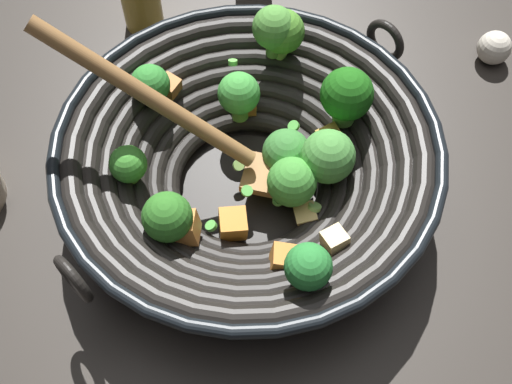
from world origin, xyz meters
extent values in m
plane|color=#332D28|center=(0.00, 0.00, 0.00)|extent=(4.00, 4.00, 0.00)
cylinder|color=black|center=(0.00, 0.00, 0.01)|extent=(0.15, 0.15, 0.01)
torus|color=black|center=(0.00, 0.00, 0.02)|extent=(0.21, 0.21, 0.03)
torus|color=black|center=(0.00, 0.00, 0.03)|extent=(0.24, 0.24, 0.03)
torus|color=black|center=(0.00, 0.00, 0.04)|extent=(0.27, 0.27, 0.03)
torus|color=black|center=(0.00, 0.00, 0.05)|extent=(0.31, 0.31, 0.03)
torus|color=black|center=(0.00, 0.00, 0.06)|extent=(0.34, 0.34, 0.03)
torus|color=black|center=(0.00, 0.00, 0.07)|extent=(0.37, 0.37, 0.03)
torus|color=black|center=(0.00, 0.00, 0.08)|extent=(0.40, 0.40, 0.03)
torus|color=black|center=(0.00, 0.00, 0.10)|extent=(0.42, 0.42, 0.01)
torus|color=black|center=(-0.19, 0.12, 0.10)|extent=(0.04, 0.05, 0.05)
torus|color=black|center=(0.19, -0.12, 0.10)|extent=(0.04, 0.05, 0.05)
cylinder|color=#5B9436|center=(0.05, -0.12, 0.06)|extent=(0.02, 0.02, 0.02)
sphere|color=green|center=(0.05, -0.12, 0.08)|extent=(0.04, 0.04, 0.04)
cylinder|color=#8BB144|center=(0.01, 0.05, 0.03)|extent=(0.03, 0.03, 0.02)
sphere|color=green|center=(0.01, 0.05, 0.06)|extent=(0.05, 0.05, 0.05)
cylinder|color=#75C052|center=(-0.09, 0.09, 0.07)|extent=(0.03, 0.04, 0.02)
sphere|color=#1E6717|center=(-0.09, 0.09, 0.10)|extent=(0.06, 0.06, 0.06)
cylinder|color=#57973D|center=(0.13, 0.09, 0.08)|extent=(0.02, 0.02, 0.02)
sphere|color=#2D8A39|center=(0.13, 0.09, 0.11)|extent=(0.05, 0.05, 0.05)
cylinder|color=#6C9846|center=(0.09, -0.06, 0.05)|extent=(0.03, 0.03, 0.02)
sphere|color=#297223|center=(0.09, -0.06, 0.08)|extent=(0.05, 0.05, 0.05)
cylinder|color=#80B45D|center=(-0.02, 0.08, 0.04)|extent=(0.03, 0.03, 0.02)
sphere|color=#509E44|center=(-0.02, 0.08, 0.08)|extent=(0.06, 0.06, 0.06)
cylinder|color=#648F42|center=(-0.15, -0.01, 0.09)|extent=(0.03, 0.03, 0.02)
sphere|color=#559E3F|center=(-0.15, -0.01, 0.12)|extent=(0.05, 0.05, 0.05)
cylinder|color=#54A447|center=(-0.06, -0.13, 0.07)|extent=(0.02, 0.02, 0.01)
sphere|color=green|center=(-0.06, -0.13, 0.09)|extent=(0.05, 0.05, 0.05)
cylinder|color=#618D3D|center=(0.10, -0.06, 0.05)|extent=(0.03, 0.03, 0.02)
sphere|color=#337927|center=(0.10, -0.06, 0.08)|extent=(0.05, 0.05, 0.05)
cylinder|color=#6DB441|center=(-0.03, 0.04, 0.02)|extent=(0.03, 0.03, 0.01)
sphere|color=#3E863A|center=(-0.03, 0.04, 0.05)|extent=(0.05, 0.05, 0.05)
cylinder|color=#6EB340|center=(-0.08, -0.03, 0.05)|extent=(0.03, 0.03, 0.02)
sphere|color=green|center=(-0.08, -0.03, 0.08)|extent=(0.05, 0.05, 0.05)
cylinder|color=#88AD50|center=(-0.15, 0.00, 0.08)|extent=(0.02, 0.02, 0.02)
sphere|color=#519830|center=(-0.15, 0.00, 0.11)|extent=(0.05, 0.05, 0.05)
cube|color=#CD7532|center=(-0.08, -0.11, 0.07)|extent=(0.03, 0.03, 0.03)
cube|color=#D5B568|center=(0.03, 0.07, 0.02)|extent=(0.04, 0.03, 0.03)
cube|color=orange|center=(0.06, 0.00, 0.04)|extent=(0.04, 0.04, 0.03)
cube|color=gold|center=(-0.06, 0.08, 0.05)|extent=(0.04, 0.04, 0.03)
cube|color=#C5732B|center=(-0.09, -0.03, 0.05)|extent=(0.03, 0.03, 0.02)
cube|color=orange|center=(0.09, -0.04, 0.06)|extent=(0.04, 0.04, 0.04)
cube|color=orange|center=(0.10, 0.07, 0.05)|extent=(0.04, 0.04, 0.04)
cube|color=#DBB974|center=(0.07, 0.11, 0.07)|extent=(0.03, 0.03, 0.03)
cylinder|color=#56B247|center=(0.03, 0.01, 0.05)|extent=(0.02, 0.02, 0.01)
cylinder|color=#56B247|center=(0.07, -0.02, 0.04)|extent=(0.01, 0.01, 0.01)
cylinder|color=#6BC651|center=(0.03, 0.04, 0.04)|extent=(0.02, 0.02, 0.01)
cylinder|color=#56B247|center=(-0.07, 0.04, 0.05)|extent=(0.02, 0.02, 0.01)
cylinder|color=#6BC651|center=(-0.12, -0.05, 0.08)|extent=(0.01, 0.01, 0.01)
cylinder|color=#99D166|center=(-0.02, 0.02, 0.04)|extent=(0.02, 0.01, 0.01)
cylinder|color=#99D166|center=(0.02, 0.08, 0.04)|extent=(0.02, 0.02, 0.01)
cylinder|color=#99D166|center=(-0.01, -0.01, 0.04)|extent=(0.02, 0.02, 0.01)
cylinder|color=#56B247|center=(0.02, 0.04, 0.03)|extent=(0.02, 0.02, 0.01)
cube|color=#9E6B38|center=(0.00, 0.03, 0.05)|extent=(0.05, 0.07, 0.01)
cylinder|color=#9F6F3F|center=(0.00, -0.10, 0.14)|extent=(0.02, 0.22, 0.17)
sphere|color=silver|center=(-0.29, 0.26, 0.02)|extent=(0.04, 0.04, 0.04)
camera|label=1|loc=(0.38, 0.11, 0.64)|focal=44.68mm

